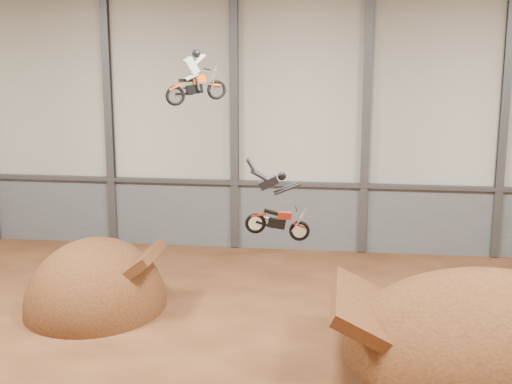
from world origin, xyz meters
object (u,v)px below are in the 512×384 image
takeoff_ramp (97,307)px  fmx_rider_a (197,74)px  fmx_rider_b (276,201)px  landing_ramp (491,359)px

takeoff_ramp → fmx_rider_a: fmx_rider_a is taller
fmx_rider_a → fmx_rider_b: size_ratio=0.78×
takeoff_ramp → fmx_rider_a: (4.79, -1.68, 9.71)m
takeoff_ramp → landing_ramp: landing_ramp is taller
landing_ramp → fmx_rider_b: size_ratio=3.62×
takeoff_ramp → fmx_rider_b: size_ratio=2.32×
takeoff_ramp → landing_ramp: bearing=-10.8°
fmx_rider_b → landing_ramp: bearing=1.1°
landing_ramp → fmx_rider_a: fmx_rider_a is taller
takeoff_ramp → landing_ramp: 15.65m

